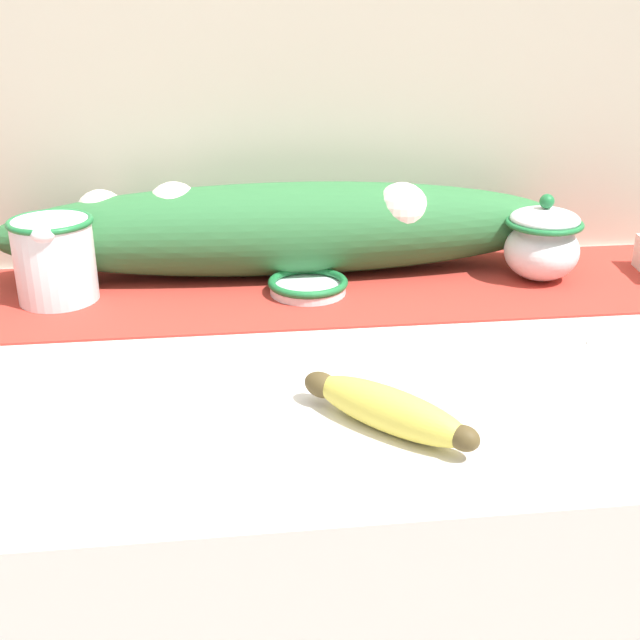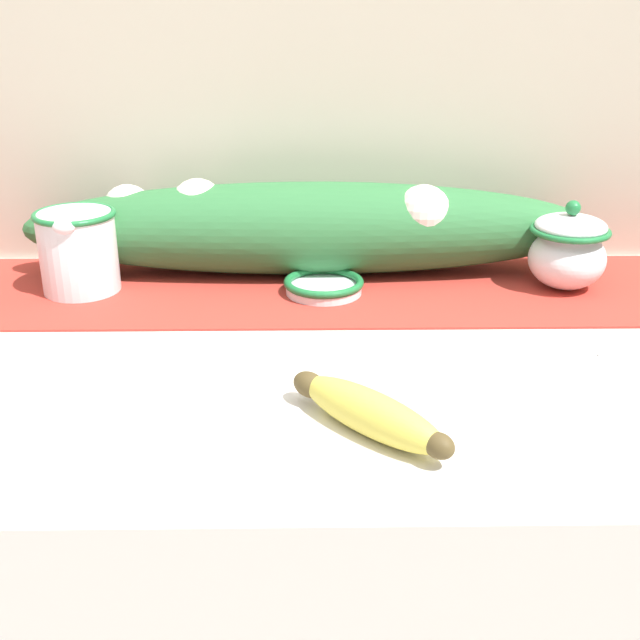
{
  "view_description": "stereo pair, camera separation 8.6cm",
  "coord_description": "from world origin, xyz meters",
  "px_view_note": "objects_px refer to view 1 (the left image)",
  "views": [
    {
      "loc": [
        -0.09,
        -0.82,
        1.27
      ],
      "look_at": [
        0.01,
        -0.04,
        0.94
      ],
      "focal_mm": 45.0,
      "sensor_mm": 36.0,
      "label": 1
    },
    {
      "loc": [
        -0.0,
        -0.83,
        1.27
      ],
      "look_at": [
        0.01,
        -0.04,
        0.94
      ],
      "focal_mm": 45.0,
      "sensor_mm": 36.0,
      "label": 2
    }
  ],
  "objects_px": {
    "sugar_bowl": "(542,242)",
    "banana": "(388,409)",
    "cream_pitcher": "(55,257)",
    "small_dish": "(308,286)"
  },
  "relations": [
    {
      "from": "cream_pitcher",
      "to": "banana",
      "type": "bearing_deg",
      "value": -46.2
    },
    {
      "from": "sugar_bowl",
      "to": "banana",
      "type": "distance_m",
      "value": 0.47
    },
    {
      "from": "cream_pitcher",
      "to": "sugar_bowl",
      "type": "xyz_separation_m",
      "value": [
        0.65,
        -0.0,
        -0.0
      ]
    },
    {
      "from": "small_dish",
      "to": "banana",
      "type": "height_order",
      "value": "banana"
    },
    {
      "from": "sugar_bowl",
      "to": "cream_pitcher",
      "type": "bearing_deg",
      "value": 179.88
    },
    {
      "from": "sugar_bowl",
      "to": "banana",
      "type": "xyz_separation_m",
      "value": [
        -0.29,
        -0.37,
        -0.04
      ]
    },
    {
      "from": "sugar_bowl",
      "to": "banana",
      "type": "height_order",
      "value": "sugar_bowl"
    },
    {
      "from": "sugar_bowl",
      "to": "banana",
      "type": "bearing_deg",
      "value": -127.96
    },
    {
      "from": "small_dish",
      "to": "sugar_bowl",
      "type": "bearing_deg",
      "value": 2.82
    },
    {
      "from": "cream_pitcher",
      "to": "banana",
      "type": "relative_size",
      "value": 0.81
    }
  ]
}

